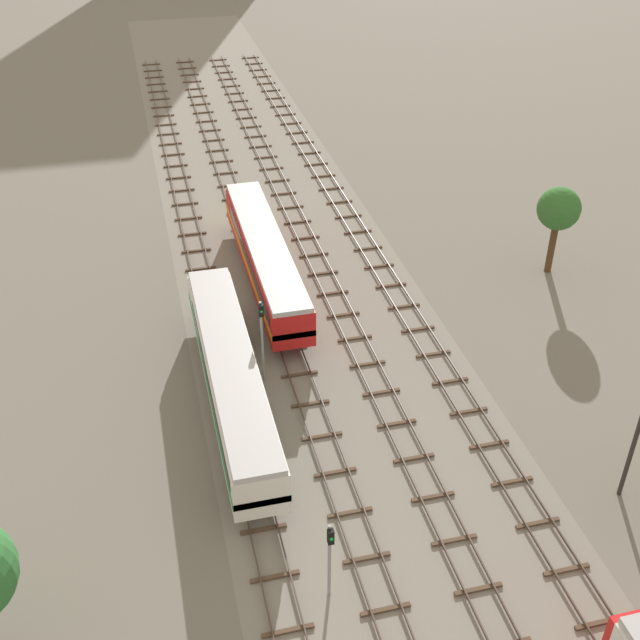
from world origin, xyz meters
name	(u,v)px	position (x,y,z in m)	size (l,w,h in m)	color
ground_plane	(301,295)	(0.00, 56.00, 0.00)	(480.00, 480.00, 0.00)	slate
ballast_bed	(301,295)	(0.00, 56.00, 0.00)	(17.74, 176.00, 0.01)	gray
track_far_left	(208,298)	(-6.87, 57.00, 0.14)	(2.40, 126.00, 0.29)	#47382D
track_left	(269,290)	(-2.29, 57.00, 0.14)	(2.40, 126.00, 0.29)	#47382D
track_centre_left	(328,282)	(2.29, 57.00, 0.14)	(2.40, 126.00, 0.29)	#47382D
track_centre	(385,275)	(6.87, 57.00, 0.14)	(2.40, 126.00, 0.29)	#47382D
diesel_railcar_far_left_near	(232,375)	(-6.87, 44.27, 2.60)	(2.96, 20.50, 3.80)	white
diesel_railcar_left_mid	(265,256)	(-2.29, 57.85, 2.60)	(2.96, 20.50, 3.80)	red
signal_post_nearest	(330,552)	(-4.58, 29.95, 3.00)	(0.28, 0.47, 4.66)	gray
signal_post_mid	(262,333)	(-4.58, 46.54, 3.73)	(0.28, 0.47, 5.92)	gray
lineside_tree_1	(559,210)	(19.49, 54.74, 5.28)	(3.26, 3.26, 7.02)	#4C331E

